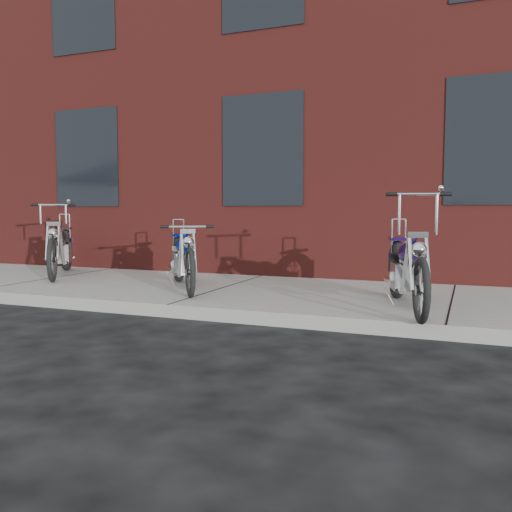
% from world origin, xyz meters
% --- Properties ---
extents(ground, '(120.00, 120.00, 0.00)m').
position_xyz_m(ground, '(0.00, 0.00, 0.00)').
color(ground, black).
rests_on(ground, ground).
extents(sidewalk, '(22.00, 3.00, 0.15)m').
position_xyz_m(sidewalk, '(0.00, 1.50, 0.07)').
color(sidewalk, gray).
rests_on(sidewalk, ground).
extents(building_brick, '(22.00, 10.00, 8.00)m').
position_xyz_m(building_brick, '(0.00, 8.00, 4.00)').
color(building_brick, maroon).
rests_on(building_brick, ground).
extents(chopper_purple, '(0.77, 2.17, 1.25)m').
position_xyz_m(chopper_purple, '(2.55, 0.77, 0.55)').
color(chopper_purple, black).
rests_on(chopper_purple, sidewalk).
extents(chopper_blue, '(1.33, 1.82, 0.94)m').
position_xyz_m(chopper_blue, '(-0.48, 1.24, 0.54)').
color(chopper_blue, black).
rests_on(chopper_blue, sidewalk).
extents(chopper_third, '(1.38, 1.98, 1.18)m').
position_xyz_m(chopper_third, '(-3.12, 1.81, 0.57)').
color(chopper_third, black).
rests_on(chopper_third, sidewalk).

